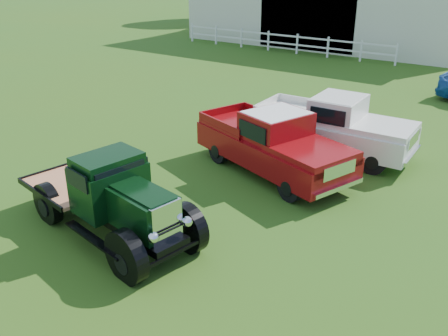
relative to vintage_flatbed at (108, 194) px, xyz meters
The scene contains 5 objects.
ground 2.02m from the vintage_flatbed, 45.57° to the left, with size 120.00×120.00×0.00m, color #2A5718.
fence_rail 22.32m from the vintage_flatbed, 107.62° to the left, with size 14.20×0.16×1.20m, color white, non-canonical shape.
vintage_flatbed is the anchor object (origin of this frame).
red_pickup 5.17m from the vintage_flatbed, 73.66° to the left, with size 5.13×1.97×1.87m, color maroon, non-canonical shape.
white_pickup 7.62m from the vintage_flatbed, 72.22° to the left, with size 5.00×1.94×1.84m, color silver, non-canonical shape.
Camera 1 is at (6.39, -8.07, 6.00)m, focal length 40.00 mm.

